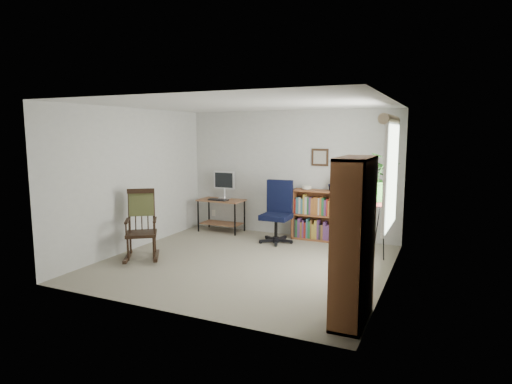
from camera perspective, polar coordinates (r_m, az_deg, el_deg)
The scene contains 18 objects.
floor at distance 6.68m, azimuth -1.43°, elevation -9.39°, with size 4.20×4.00×0.00m, color gray.
ceiling at distance 6.39m, azimuth -1.51°, elevation 11.61°, with size 4.20×4.00×0.00m, color silver.
wall_back at distance 8.26m, azimuth 4.59°, elevation 2.44°, with size 4.20×0.00×2.40m, color beige.
wall_front at distance 4.73m, azimuth -12.09°, elevation -1.90°, with size 4.20×0.00×2.40m, color beige.
wall_left at distance 7.58m, azimuth -15.92°, elevation 1.65°, with size 0.00×4.00×2.40m, color beige.
wall_right at distance 5.84m, azimuth 17.43°, elevation -0.23°, with size 0.00×4.00×2.40m, color beige.
window at distance 6.11m, azimuth 17.48°, elevation 2.02°, with size 0.12×1.20×1.50m, color white, non-canonical shape.
desk at distance 8.68m, azimuth -4.64°, elevation -3.13°, with size 0.90×0.50×0.65m, color brown, non-canonical shape.
monitor at distance 8.70m, azimuth -4.24°, elevation 0.95°, with size 0.46×0.16×0.56m, color silver, non-canonical shape.
keyboard at distance 8.51m, azimuth -5.05°, elevation -1.04°, with size 0.40×0.15×0.03m, color black.
office_chair at distance 7.73m, azimuth 2.69°, elevation -2.63°, with size 0.62×0.62×1.14m, color black, non-canonical shape.
rocking_chair at distance 6.98m, azimuth -15.08°, elevation -4.17°, with size 0.58×0.97×1.12m, color black, non-canonical shape.
low_bookshelf at distance 8.02m, azimuth 8.06°, elevation -3.06°, with size 0.89×0.30×0.94m, color brown, non-canonical shape.
tall_bookshelf at distance 4.58m, azimuth 12.85°, elevation -6.40°, with size 0.33×0.77×1.75m, color brown, non-canonical shape.
plant_stand at distance 6.94m, azimuth 15.72°, elevation -4.70°, with size 0.28×0.28×1.01m, color black, non-canonical shape.
spider_plant at distance 6.79m, azimuth 16.09°, elevation 4.94°, with size 1.69×1.88×1.46m, color #2A6222.
potted_plant_small at distance 7.87m, azimuth 10.11°, elevation 0.55°, with size 0.13×0.24×0.11m, color #2A6222.
framed_picture at distance 8.03m, azimuth 8.51°, elevation 4.59°, with size 0.32×0.04×0.32m, color black, non-canonical shape.
Camera 1 is at (2.78, -5.74, 2.00)m, focal length 30.00 mm.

